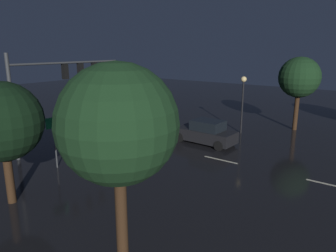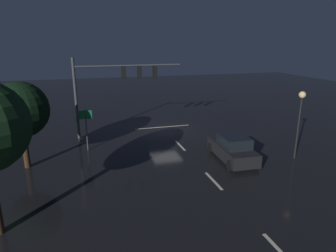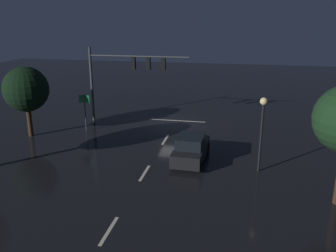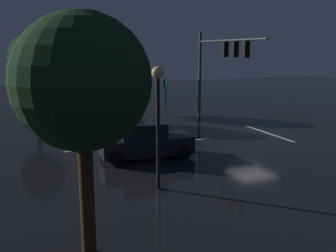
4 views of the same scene
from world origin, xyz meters
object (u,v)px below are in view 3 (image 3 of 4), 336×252
traffic_signal_assembly (126,70)px  tree_right_far (26,90)px  car_approaching (191,149)px  street_lamp_left_kerb (262,120)px  route_sign (85,105)px

traffic_signal_assembly → tree_right_far: size_ratio=1.61×
car_approaching → tree_right_far: (12.68, -2.43, 2.81)m
traffic_signal_assembly → street_lamp_left_kerb: traffic_signal_assembly is taller
car_approaching → route_sign: 10.15m
street_lamp_left_kerb → car_approaching: bearing=-11.2°
traffic_signal_assembly → car_approaching: (-6.50, 7.48, -3.72)m
street_lamp_left_kerb → tree_right_far: bearing=-10.9°
traffic_signal_assembly → street_lamp_left_kerb: 13.59m
car_approaching → street_lamp_left_kerb: street_lamp_left_kerb is taller
traffic_signal_assembly → car_approaching: 10.58m
traffic_signal_assembly → street_lamp_left_kerb: bearing=142.1°
traffic_signal_assembly → car_approaching: size_ratio=1.92×
street_lamp_left_kerb → route_sign: bearing=-21.7°
car_approaching → route_sign: route_sign is taller
tree_right_far → route_sign: bearing=-151.2°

